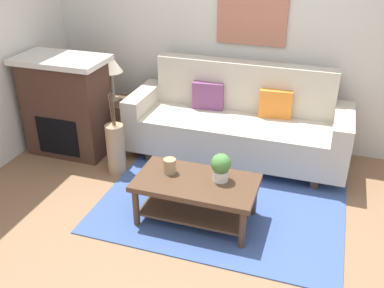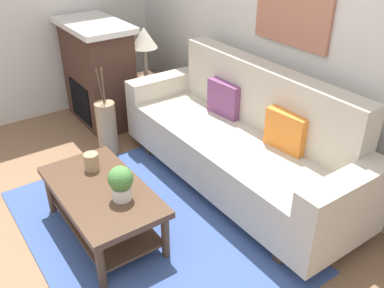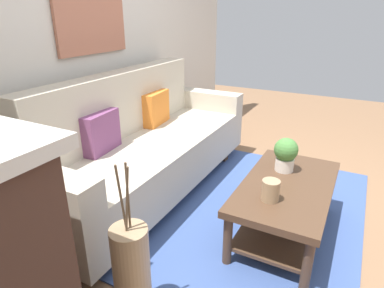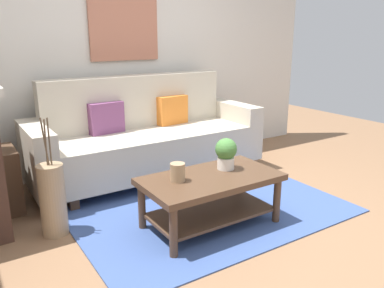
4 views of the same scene
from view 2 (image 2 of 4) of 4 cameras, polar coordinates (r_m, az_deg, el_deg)
ground_plane at (r=3.32m, az=-13.38°, el=-14.37°), size 9.12×9.12×0.00m
wall_back at (r=3.71m, az=14.81°, el=14.52°), size 5.12×0.10×2.70m
wall_left at (r=5.15m, az=-22.06°, el=17.54°), size 0.10×4.98×2.70m
area_rug at (r=3.46m, az=-5.67°, el=-11.26°), size 2.34×1.71×0.01m
couch at (r=3.74m, az=6.60°, el=0.22°), size 2.46×0.84×1.08m
throw_pillow_plum at (r=3.97m, az=4.46°, el=6.14°), size 0.37×0.16×0.32m
throw_pillow_orange at (r=3.47m, az=12.62°, el=1.75°), size 0.37×0.15×0.32m
coffee_table at (r=3.29m, az=-11.98°, el=-7.46°), size 1.10×0.60×0.43m
tabletop_vase at (r=3.41m, az=-13.37°, el=-2.34°), size 0.12×0.12×0.14m
potted_plant_tabletop at (r=3.01m, az=-9.55°, el=-5.08°), size 0.18×0.18×0.26m
side_table at (r=4.89m, az=-5.98°, el=5.70°), size 0.44×0.44×0.56m
table_lamp at (r=4.65m, az=-6.45°, el=13.75°), size 0.28×0.28×0.57m
fireplace at (r=4.96m, az=-12.49°, el=9.29°), size 1.02×0.58×1.16m
floor_vase at (r=4.34m, az=-11.37°, el=2.00°), size 0.20×0.20×0.57m
floor_vase_branch_a at (r=4.13m, az=-11.89°, el=7.58°), size 0.01×0.01×0.36m
floor_vase_branch_b at (r=4.17m, az=-11.85°, el=7.76°), size 0.03×0.03×0.36m
floor_vase_branch_c at (r=4.15m, az=-12.28°, el=7.64°), size 0.01×0.05×0.36m
framed_painting at (r=3.66m, az=13.47°, el=18.08°), size 0.79×0.03×0.69m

